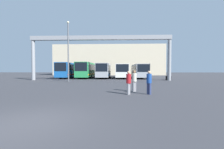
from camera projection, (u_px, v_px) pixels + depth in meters
ground_plane at (26, 124)px, 4.92m from camera, size 200.00×200.00×0.00m
building_backdrop at (109, 61)px, 55.42m from camera, size 37.75×12.00×10.34m
overhead_gantry at (100, 44)px, 25.66m from camera, size 24.13×0.80×7.64m
bus_slot_0 at (71, 69)px, 34.33m from camera, size 2.53×12.48×3.26m
bus_slot_1 at (87, 69)px, 34.09m from camera, size 2.61×12.29×3.32m
bus_slot_2 at (104, 70)px, 32.86m from camera, size 2.48×10.11×3.10m
bus_slot_3 at (122, 70)px, 33.24m from camera, size 2.61×11.16×2.96m
bus_slot_4 at (139, 70)px, 32.92m from camera, size 2.50×10.80×2.96m
pedestrian_mid_left at (134, 80)px, 12.34m from camera, size 0.37×0.37×1.76m
pedestrian_far_center at (129, 82)px, 10.89m from camera, size 0.36×0.36×1.72m
pedestrian_near_center at (149, 82)px, 10.91m from camera, size 0.36×0.36×1.73m
tire_stack at (169, 78)px, 26.70m from camera, size 1.04×1.04×0.72m
lamp_post at (68, 49)px, 23.00m from camera, size 0.36×0.36×9.26m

